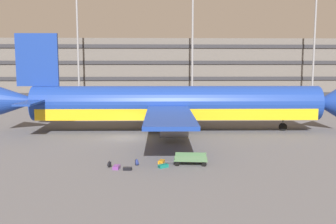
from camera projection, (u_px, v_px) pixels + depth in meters
The scene contains 13 objects.
ground_plane at pixel (127, 138), 40.70m from camera, with size 600.00×600.00×0.00m, color #5B5B60.
terminal_structure at pixel (141, 70), 85.72m from camera, with size 129.98×19.20×12.81m.
airliner at pixel (173, 105), 44.31m from camera, with size 39.50×31.76×11.22m.
light_mast_left at pixel (77, 27), 69.54m from camera, with size 1.80×0.50×25.50m.
light_mast_center_left at pixel (193, 39), 70.56m from camera, with size 1.80×0.50×21.10m.
light_mast_center_right at pixel (315, 28), 71.09m from camera, with size 1.80×0.50×25.33m.
suitcase_teal at pixel (116, 167), 28.67m from camera, with size 0.54×0.84×0.25m.
suitcase_navy at pixel (163, 166), 28.99m from camera, with size 0.84×0.72×0.26m.
suitcase_small at pixel (127, 169), 28.32m from camera, with size 0.69×0.41×0.22m.
suitcase_laid_flat at pixel (161, 162), 30.24m from camera, with size 0.57×0.77×0.24m.
backpack_large at pixel (137, 162), 29.57m from camera, with size 0.33×0.36×0.56m.
backpack_black at pixel (109, 164), 29.04m from camera, with size 0.38×0.40×0.53m.
baggage_cart at pixel (191, 159), 29.88m from camera, with size 3.35×1.55×0.82m.
Camera 1 is at (2.96, -40.15, 7.89)m, focal length 40.85 mm.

